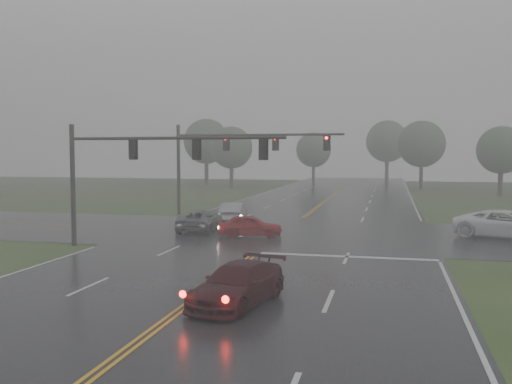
% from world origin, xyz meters
% --- Properties ---
extents(ground, '(180.00, 180.00, 0.00)m').
position_xyz_m(ground, '(0.00, 0.00, 0.00)').
color(ground, '#2B411B').
rests_on(ground, ground).
extents(main_road, '(18.00, 160.00, 0.02)m').
position_xyz_m(main_road, '(0.00, 20.00, 0.00)').
color(main_road, black).
rests_on(main_road, ground).
extents(cross_street, '(120.00, 14.00, 0.02)m').
position_xyz_m(cross_street, '(0.00, 22.00, 0.00)').
color(cross_street, black).
rests_on(cross_street, ground).
extents(stop_bar, '(8.50, 0.50, 0.01)m').
position_xyz_m(stop_bar, '(4.50, 14.40, 0.00)').
color(stop_bar, '#BEBEBE').
rests_on(stop_bar, ground).
extents(sedan_maroon, '(2.82, 4.94, 1.35)m').
position_xyz_m(sedan_maroon, '(1.60, 4.87, 0.00)').
color(sedan_maroon, black).
rests_on(sedan_maroon, ground).
extents(sedan_red, '(4.07, 2.24, 1.31)m').
position_xyz_m(sedan_red, '(-1.64, 19.73, 0.00)').
color(sedan_red, '#9E0E11').
rests_on(sedan_red, ground).
extents(sedan_silver, '(2.15, 4.56, 1.45)m').
position_xyz_m(sedan_silver, '(-4.47, 26.16, 0.00)').
color(sedan_silver, gray).
rests_on(sedan_silver, ground).
extents(car_grey, '(2.67, 5.00, 1.34)m').
position_xyz_m(car_grey, '(-5.45, 21.65, 0.00)').
color(car_grey, '#4F5156').
rests_on(car_grey, ground).
extents(pickup_white, '(6.43, 4.44, 1.63)m').
position_xyz_m(pickup_white, '(13.18, 22.57, 0.00)').
color(pickup_white, white).
rests_on(pickup_white, ground).
extents(signal_gantry_near, '(11.80, 0.29, 6.55)m').
position_xyz_m(signal_gantry_near, '(-6.57, 14.51, 4.60)').
color(signal_gantry_near, black).
rests_on(signal_gantry_near, ground).
extents(signal_gantry_far, '(13.41, 0.37, 7.27)m').
position_xyz_m(signal_gantry_far, '(-6.04, 30.30, 5.12)').
color(signal_gantry_far, black).
rests_on(signal_gantry_far, ground).
extents(tree_nw_a, '(5.88, 5.88, 8.64)m').
position_xyz_m(tree_nw_a, '(-15.13, 63.58, 5.68)').
color(tree_nw_a, '#372A24').
rests_on(tree_nw_a, ground).
extents(tree_ne_a, '(6.38, 6.38, 9.36)m').
position_xyz_m(tree_ne_a, '(10.60, 67.84, 6.16)').
color(tree_ne_a, '#372A24').
rests_on(tree_ne_a, ground).
extents(tree_n_mid, '(5.62, 5.62, 8.26)m').
position_xyz_m(tree_n_mid, '(-5.55, 78.26, 5.43)').
color(tree_n_mid, '#372A24').
rests_on(tree_n_mid, ground).
extents(tree_e_near, '(5.49, 5.49, 8.06)m').
position_xyz_m(tree_e_near, '(18.83, 57.03, 5.29)').
color(tree_e_near, '#372A24').
rests_on(tree_e_near, ground).
extents(tree_nw_b, '(6.95, 6.95, 10.21)m').
position_xyz_m(tree_nw_b, '(-21.13, 70.68, 6.71)').
color(tree_nw_b, '#372A24').
rests_on(tree_nw_b, ground).
extents(tree_n_far, '(7.15, 7.15, 10.50)m').
position_xyz_m(tree_n_far, '(5.90, 87.00, 6.90)').
color(tree_n_far, '#372A24').
rests_on(tree_n_far, ground).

